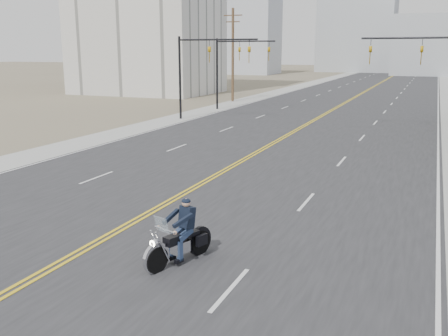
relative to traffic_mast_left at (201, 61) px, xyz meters
name	(u,v)px	position (x,y,z in m)	size (l,w,h in m)	color
road	(366,91)	(8.98, 38.00, -4.93)	(20.00, 200.00, 0.01)	#303033
sidewalk_left	(291,89)	(-2.52, 38.00, -4.93)	(3.00, 200.00, 0.01)	#A5A5A0
traffic_mast_left	(201,61)	(0.00, 0.00, 0.00)	(7.10, 0.26, 7.00)	black
traffic_mast_right	(432,64)	(17.95, 0.00, 0.00)	(7.10, 0.26, 7.00)	black
traffic_mast_far	(233,60)	(-0.33, 8.00, -0.06)	(6.10, 0.26, 7.00)	black
utility_pole_left	(233,54)	(-3.52, 16.00, 0.54)	(2.20, 0.30, 10.50)	brown
haze_bldg_a	(249,29)	(-26.02, 83.00, 6.06)	(14.00, 12.00, 22.00)	#B7BCC6
haze_bldg_b	(433,45)	(16.98, 93.00, 2.06)	(18.00, 14.00, 14.00)	#ADB2B7
haze_bldg_d	(358,24)	(-3.02, 108.00, 8.06)	(20.00, 15.00, 26.00)	#ADB2B7
haze_bldg_f	(217,43)	(-41.02, 98.00, 3.06)	(12.00, 12.00, 16.00)	#ADB2B7
motorcyclist	(179,232)	(12.04, -27.04, -4.02)	(1.00, 2.34, 1.83)	black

